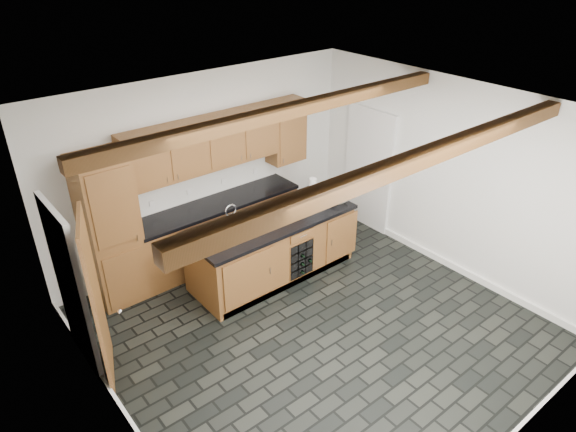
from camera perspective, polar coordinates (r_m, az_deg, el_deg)
name	(u,v)px	position (r m, az deg, el deg)	size (l,w,h in m)	color
ground	(316,327)	(6.75, 3.09, -12.23)	(5.00, 5.00, 0.00)	black
room_shell	(284,209)	(6.16, -0.42, 0.75)	(5.01, 5.00, 5.00)	white
back_cabinetry	(195,205)	(7.55, -10.26, 1.16)	(3.65, 0.62, 2.20)	brown
island	(273,247)	(7.42, -1.67, -3.45)	(2.48, 0.96, 0.93)	brown
faucet	(238,228)	(6.92, -5.63, -1.33)	(0.45, 0.40, 0.34)	black
kitchen_scale	(272,207)	(7.44, -1.83, 0.99)	(0.19, 0.13, 0.05)	black
fruit_bowl	(338,200)	(7.65, 5.61, 1.80)	(0.29, 0.29, 0.07)	beige
fruit_cluster	(338,197)	(7.64, 5.62, 2.06)	(0.16, 0.17, 0.07)	#A9161D
paper_towel	(313,187)	(7.78, 2.76, 3.24)	(0.11, 0.11, 0.28)	white
mug	(132,223)	(7.30, -16.93, -0.72)	(0.10, 0.10, 0.10)	white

